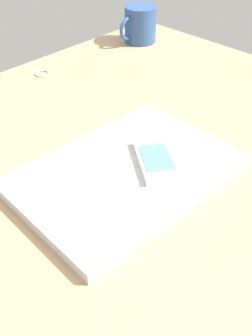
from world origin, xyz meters
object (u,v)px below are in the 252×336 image
object	(u,v)px
cell_phone_on_laptop	(157,160)
key_ring	(42,73)
laptop_closed	(126,174)
coffee_mug	(140,24)

from	to	relation	value
cell_phone_on_laptop	key_ring	xyz separation A→B (cm)	(-8.35, -40.87, -2.21)
laptop_closed	key_ring	xyz separation A→B (cm)	(-12.69, -38.55, -0.74)
coffee_mug	key_ring	xyz separation A→B (cm)	(29.14, -2.59, -4.23)
laptop_closed	coffee_mug	world-z (taller)	coffee_mug
cell_phone_on_laptop	coffee_mug	xyz separation A→B (cm)	(-37.50, -38.28, 2.03)
laptop_closed	coffee_mug	distance (cm)	55.28
cell_phone_on_laptop	key_ring	size ratio (longest dim) A/B	3.72
laptop_closed	coffee_mug	size ratio (longest dim) A/B	2.93
key_ring	laptop_closed	bearing A→B (deg)	71.78
laptop_closed	key_ring	distance (cm)	40.60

